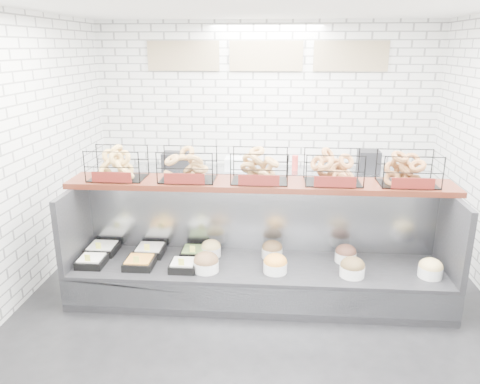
{
  "coord_description": "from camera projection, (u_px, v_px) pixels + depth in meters",
  "views": [
    {
      "loc": [
        0.15,
        -4.25,
        2.63
      ],
      "look_at": [
        -0.2,
        0.45,
        1.16
      ],
      "focal_mm": 35.0,
      "sensor_mm": 36.0,
      "label": 1
    }
  ],
  "objects": [
    {
      "name": "ground",
      "position": [
        256.0,
        312.0,
        4.84
      ],
      "size": [
        5.5,
        5.5,
        0.0
      ],
      "primitive_type": "plane",
      "color": "black",
      "rests_on": "ground"
    },
    {
      "name": "room_shell",
      "position": [
        261.0,
        105.0,
        4.8
      ],
      "size": [
        5.02,
        5.51,
        3.01
      ],
      "color": "silver",
      "rests_on": "ground"
    },
    {
      "name": "display_case",
      "position": [
        256.0,
        268.0,
        5.07
      ],
      "size": [
        4.0,
        0.9,
        1.2
      ],
      "color": "black",
      "rests_on": "ground"
    },
    {
      "name": "bagel_shelf",
      "position": [
        260.0,
        169.0,
        4.92
      ],
      "size": [
        4.1,
        0.5,
        0.4
      ],
      "color": "#3B150C",
      "rests_on": "display_case"
    },
    {
      "name": "prep_counter",
      "position": [
        263.0,
        197.0,
        7.02
      ],
      "size": [
        4.0,
        0.6,
        1.2
      ],
      "color": "#93969B",
      "rests_on": "ground"
    }
  ]
}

